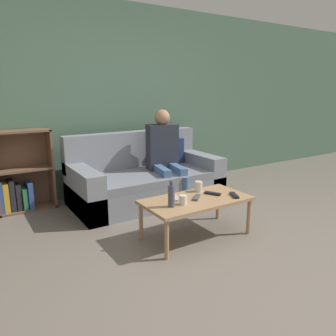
{
  "coord_description": "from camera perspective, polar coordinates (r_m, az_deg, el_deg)",
  "views": [
    {
      "loc": [
        -1.9,
        -1.96,
        1.45
      ],
      "look_at": [
        0.01,
        1.08,
        0.58
      ],
      "focal_mm": 35.0,
      "sensor_mm": 36.0,
      "label": 1
    }
  ],
  "objects": [
    {
      "name": "ground_plane",
      "position": [
        3.09,
        10.93,
        -14.65
      ],
      "size": [
        22.0,
        22.0,
        0.0
      ],
      "primitive_type": "plane",
      "color": "#70665B"
    },
    {
      "name": "wall_back",
      "position": [
        4.74,
        -8.73,
        11.61
      ],
      "size": [
        12.0,
        0.06,
        2.6
      ],
      "color": "#4C6B56",
      "rests_on": "ground_plane"
    },
    {
      "name": "couch",
      "position": [
        4.34,
        -3.97,
        -2.05
      ],
      "size": [
        1.91,
        0.96,
        0.89
      ],
      "color": "gray",
      "rests_on": "ground_plane"
    },
    {
      "name": "bookshelf",
      "position": [
        4.35,
        -24.22,
        -1.65
      ],
      "size": [
        0.66,
        0.28,
        0.98
      ],
      "color": "brown",
      "rests_on": "ground_plane"
    },
    {
      "name": "coffee_table",
      "position": [
        3.26,
        4.93,
        -5.97
      ],
      "size": [
        1.07,
        0.56,
        0.4
      ],
      "color": "#A87F56",
      "rests_on": "ground_plane"
    },
    {
      "name": "person_adult",
      "position": [
        4.3,
        -0.65,
        3.17
      ],
      "size": [
        0.46,
        0.7,
        1.19
      ],
      "rotation": [
        0.0,
        0.0,
        -0.17
      ],
      "color": "#476693",
      "rests_on": "ground_plane"
    },
    {
      "name": "cup_near",
      "position": [
        3.46,
        5.35,
        -3.22
      ],
      "size": [
        0.08,
        0.08,
        0.11
      ],
      "color": "silver",
      "rests_on": "coffee_table"
    },
    {
      "name": "cup_far",
      "position": [
        3.07,
        2.64,
        -5.58
      ],
      "size": [
        0.07,
        0.07,
        0.09
      ],
      "color": "silver",
      "rests_on": "coffee_table"
    },
    {
      "name": "tv_remote_0",
      "position": [
        3.22,
        1.22,
        -5.26
      ],
      "size": [
        0.12,
        0.17,
        0.02
      ],
      "rotation": [
        0.0,
        0.0,
        -0.45
      ],
      "color": "#B7B7BC",
      "rests_on": "coffee_table"
    },
    {
      "name": "tv_remote_1",
      "position": [
        3.39,
        7.78,
        -4.41
      ],
      "size": [
        0.12,
        0.17,
        0.02
      ],
      "rotation": [
        0.0,
        0.0,
        0.51
      ],
      "color": "black",
      "rests_on": "coffee_table"
    },
    {
      "name": "tv_remote_2",
      "position": [
        3.25,
        5.0,
        -5.11
      ],
      "size": [
        0.16,
        0.15,
        0.02
      ],
      "rotation": [
        0.0,
        0.0,
        -0.84
      ],
      "color": "#47474C",
      "rests_on": "coffee_table"
    },
    {
      "name": "tv_remote_3",
      "position": [
        3.37,
        11.45,
        -4.67
      ],
      "size": [
        0.11,
        0.17,
        0.02
      ],
      "rotation": [
        0.0,
        0.0,
        -0.43
      ],
      "color": "black",
      "rests_on": "coffee_table"
    },
    {
      "name": "bottle",
      "position": [
        2.99,
        0.59,
        -4.86
      ],
      "size": [
        0.06,
        0.06,
        0.25
      ],
      "color": "#424756",
      "rests_on": "coffee_table"
    }
  ]
}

